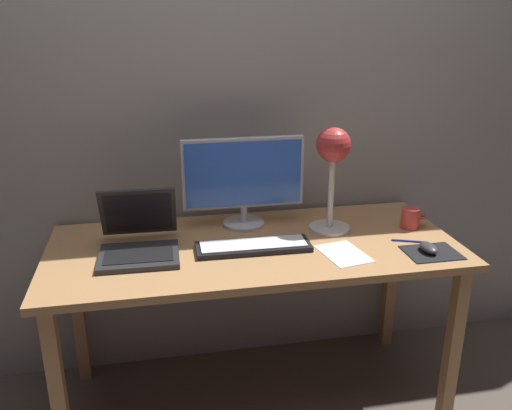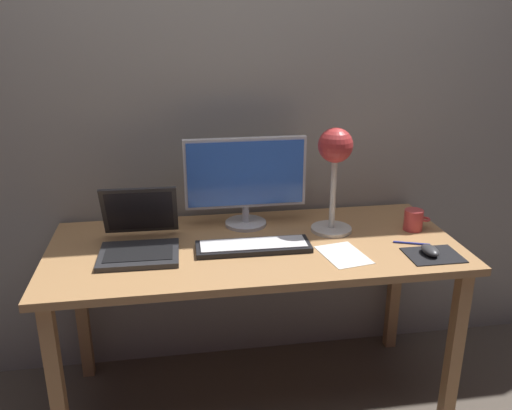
{
  "view_description": "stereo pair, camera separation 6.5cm",
  "coord_description": "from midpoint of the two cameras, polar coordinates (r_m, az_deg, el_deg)",
  "views": [
    {
      "loc": [
        -0.36,
        -1.9,
        1.6
      ],
      "look_at": [
        -0.0,
        -0.05,
        0.92
      ],
      "focal_mm": 37.7,
      "sensor_mm": 36.0,
      "label": 1
    },
    {
      "loc": [
        -0.3,
        -1.92,
        1.6
      ],
      "look_at": [
        -0.0,
        -0.05,
        0.92
      ],
      "focal_mm": 37.7,
      "sensor_mm": 36.0,
      "label": 2
    }
  ],
  "objects": [
    {
      "name": "ground_plane",
      "position": [
        2.51,
        0.64,
        -19.77
      ],
      "size": [
        4.8,
        4.8,
        0.0
      ],
      "primitive_type": "plane",
      "color": "brown",
      "rests_on": "ground"
    },
    {
      "name": "paper_sheet_near_mouse",
      "position": [
        2.06,
        10.18,
        -5.23
      ],
      "size": [
        0.18,
        0.23,
        0.0
      ],
      "primitive_type": "cube",
      "rotation": [
        0.0,
        0.0,
        0.18
      ],
      "color": "white",
      "rests_on": "desk"
    },
    {
      "name": "laptop",
      "position": [
        2.09,
        -11.4,
        -2.96
      ],
      "size": [
        0.3,
        0.34,
        0.23
      ],
      "color": "#28282B",
      "rests_on": "desk"
    },
    {
      "name": "desk_lamp",
      "position": [
        2.17,
        9.22,
        4.84
      ],
      "size": [
        0.17,
        0.17,
        0.43
      ],
      "color": "beige",
      "rests_on": "desk"
    },
    {
      "name": "monitor",
      "position": [
        2.23,
        -0.29,
        2.92
      ],
      "size": [
        0.51,
        0.18,
        0.38
      ],
      "color": "silver",
      "rests_on": "desk"
    },
    {
      "name": "mousepad",
      "position": [
        2.13,
        19.13,
        -5.06
      ],
      "size": [
        0.2,
        0.16,
        0.0
      ],
      "primitive_type": "cube",
      "color": "black",
      "rests_on": "desk"
    },
    {
      "name": "pen",
      "position": [
        2.21,
        16.99,
        -3.9
      ],
      "size": [
        0.13,
        0.06,
        0.01
      ],
      "primitive_type": "cylinder",
      "rotation": [
        0.0,
        1.57,
        -0.37
      ],
      "color": "#2633A5",
      "rests_on": "desk"
    },
    {
      "name": "keyboard_main",
      "position": [
        2.07,
        0.62,
        -4.4
      ],
      "size": [
        0.44,
        0.15,
        0.03
      ],
      "color": "black",
      "rests_on": "desk"
    },
    {
      "name": "mouse",
      "position": [
        2.13,
        18.83,
        -4.58
      ],
      "size": [
        0.06,
        0.1,
        0.03
      ],
      "primitive_type": "ellipsoid",
      "color": "#38383A",
      "rests_on": "mousepad"
    },
    {
      "name": "coffee_mug",
      "position": [
        2.34,
        17.17,
        -1.52
      ],
      "size": [
        0.11,
        0.08,
        0.09
      ],
      "color": "#CC3F3F",
      "rests_on": "desk"
    },
    {
      "name": "back_wall",
      "position": [
        2.35,
        -0.91,
        12.46
      ],
      "size": [
        4.8,
        0.06,
        2.6
      ],
      "primitive_type": "cube",
      "color": "#9E998E",
      "rests_on": "ground"
    },
    {
      "name": "desk",
      "position": [
        2.15,
        0.71,
        -6.07
      ],
      "size": [
        1.6,
        0.7,
        0.74
      ],
      "color": "tan",
      "rests_on": "ground"
    }
  ]
}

